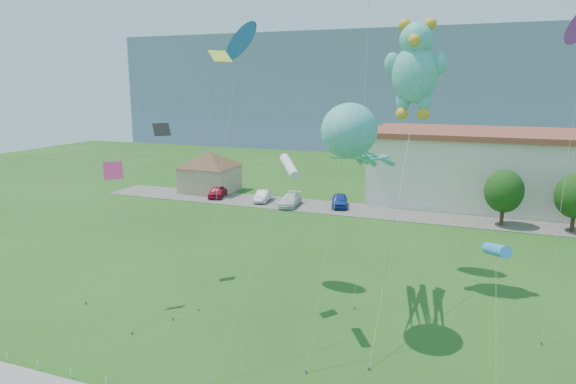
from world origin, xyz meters
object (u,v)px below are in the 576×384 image
Objects in this scene: pavilion at (210,168)px; parked_car_blue at (340,200)px; parked_car_silver at (263,196)px; parked_car_white at (290,200)px; octopus_kite at (354,141)px; teddy_bear_kite at (415,67)px; parked_car_red at (218,191)px.

pavilion reaches higher than parked_car_blue.
parked_car_silver is 0.85× the size of parked_car_white.
pavilion is 2.19× the size of parked_car_blue.
parked_car_white reaches higher than parked_car_silver.
octopus_kite is (13.22, -25.00, 9.60)m from parked_car_white.
teddy_bear_kite is (10.04, -19.56, 13.61)m from parked_car_blue.
parked_car_silver is at bearing 135.04° from teddy_bear_kite.
pavilion reaches higher than parked_car_red.
parked_car_blue is at bearing -7.61° from pavilion.
teddy_bear_kite is at bearing -52.64° from parked_car_silver.
parked_car_white is at bearing -178.28° from parked_car_blue.
pavilion is 36.99m from teddy_bear_kite.
pavilion is 2.02× the size of parked_car_white.
parked_car_white is at bearing -17.62° from pavilion.
parked_car_blue is at bearing -11.22° from parked_car_red.
parked_car_blue is (14.90, 0.46, 0.03)m from parked_car_red.
pavilion reaches higher than parked_car_white.
parked_car_blue is at bearing 10.65° from parked_car_white.
parked_car_silver is (5.96, -0.14, -0.05)m from parked_car_red.
parked_car_red is (2.62, -2.80, -2.28)m from pavilion.
pavilion is 4.46m from parked_car_red.
octopus_kite reaches higher than parked_car_silver.
parked_car_red is 0.96× the size of parked_car_blue.
parked_car_silver is 0.22× the size of teddy_bear_kite.
octopus_kite reaches higher than parked_car_blue.
octopus_kite is (16.93, -25.96, 9.62)m from parked_car_silver.
octopus_kite reaches higher than parked_car_white.
teddy_bear_kite reaches higher than octopus_kite.
teddy_bear_kite reaches higher than pavilion.
pavilion is 9.36m from parked_car_silver.
octopus_kite is at bearing -64.58° from parked_car_silver.
parked_car_red is 0.23× the size of teddy_bear_kite.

